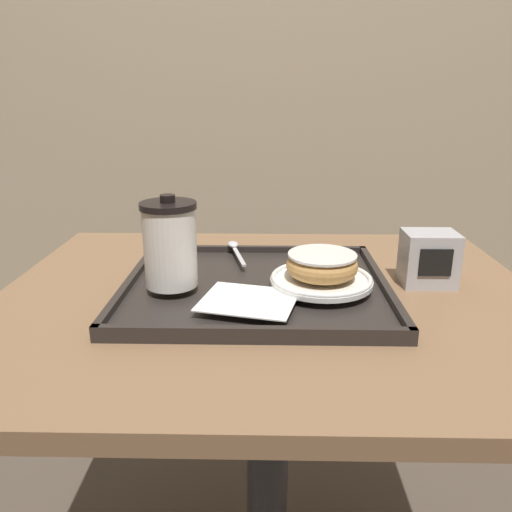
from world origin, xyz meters
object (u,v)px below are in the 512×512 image
spoon (235,248)px  napkin_dispenser (429,259)px  coffee_cup_front (170,244)px  donut_chocolate_glazed (322,265)px

spoon → napkin_dispenser: size_ratio=1.49×
coffee_cup_front → spoon: (0.09, 0.19, -0.07)m
donut_chocolate_glazed → napkin_dispenser: size_ratio=1.24×
coffee_cup_front → spoon: 0.22m
coffee_cup_front → donut_chocolate_glazed: bearing=2.4°
donut_chocolate_glazed → spoon: 0.24m
donut_chocolate_glazed → spoon: (-0.16, 0.18, -0.03)m
coffee_cup_front → napkin_dispenser: 0.45m
donut_chocolate_glazed → spoon: bearing=130.3°
spoon → napkin_dispenser: (0.35, -0.12, 0.02)m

